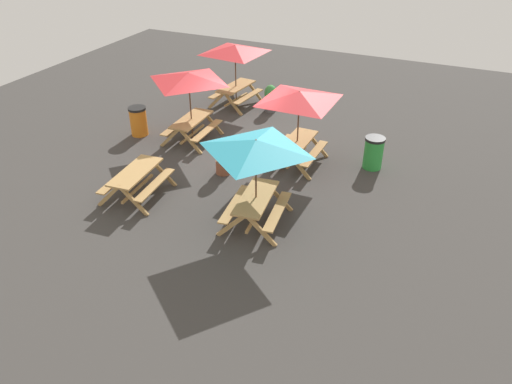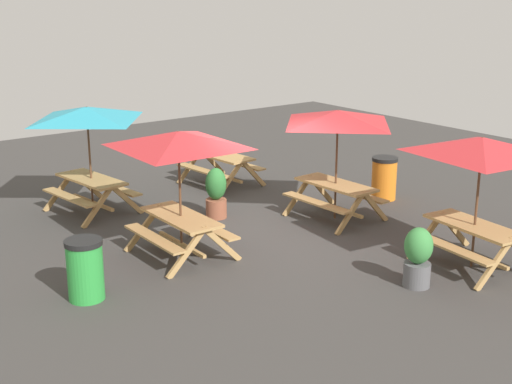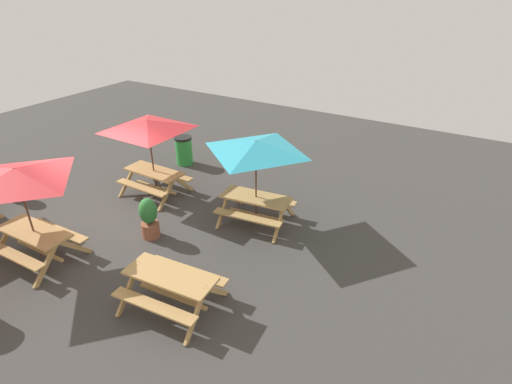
% 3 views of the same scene
% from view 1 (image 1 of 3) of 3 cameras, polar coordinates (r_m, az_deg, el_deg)
% --- Properties ---
extents(ground_plane, '(24.00, 24.00, 0.00)m').
position_cam_1_polar(ground_plane, '(15.93, -1.27, 4.64)').
color(ground_plane, '#3D3A38').
rests_on(ground_plane, ground).
extents(picnic_table_0, '(2.23, 2.23, 2.34)m').
position_cam_1_polar(picnic_table_0, '(11.54, 0.00, 4.60)').
color(picnic_table_0, tan).
rests_on(picnic_table_0, ground).
extents(picnic_table_1, '(2.07, 2.07, 2.34)m').
position_cam_1_polar(picnic_table_1, '(16.06, -7.70, 12.31)').
color(picnic_table_1, tan).
rests_on(picnic_table_1, ground).
extents(picnic_table_2, '(2.81, 2.81, 2.34)m').
position_cam_1_polar(picnic_table_2, '(18.91, -2.39, 15.53)').
color(picnic_table_2, tan).
rests_on(picnic_table_2, ground).
extents(picnic_table_3, '(2.83, 2.83, 2.34)m').
position_cam_1_polar(picnic_table_3, '(14.46, 4.96, 10.26)').
color(picnic_table_3, tan).
rests_on(picnic_table_3, ground).
extents(picnic_table_4, '(1.91, 1.67, 0.81)m').
position_cam_1_polar(picnic_table_4, '(13.73, -13.53, 1.62)').
color(picnic_table_4, tan).
rests_on(picnic_table_4, ground).
extents(trash_bin_green, '(0.59, 0.59, 0.98)m').
position_cam_1_polar(trash_bin_green, '(15.18, 13.28, 4.40)').
color(trash_bin_green, green).
rests_on(trash_bin_green, ground).
extents(trash_bin_orange, '(0.59, 0.59, 0.98)m').
position_cam_1_polar(trash_bin_orange, '(17.33, -13.29, 7.90)').
color(trash_bin_orange, orange).
rests_on(trash_bin_orange, ground).
extents(potted_plant_0, '(0.44, 0.44, 1.08)m').
position_cam_1_polar(potted_plant_0, '(14.49, -3.80, 4.05)').
color(potted_plant_0, '#935138').
rests_on(potted_plant_0, ground).
extents(potted_plant_1, '(0.46, 0.46, 1.00)m').
position_cam_1_polar(potted_plant_1, '(18.79, 1.67, 10.70)').
color(potted_plant_1, '#59595B').
rests_on(potted_plant_1, ground).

